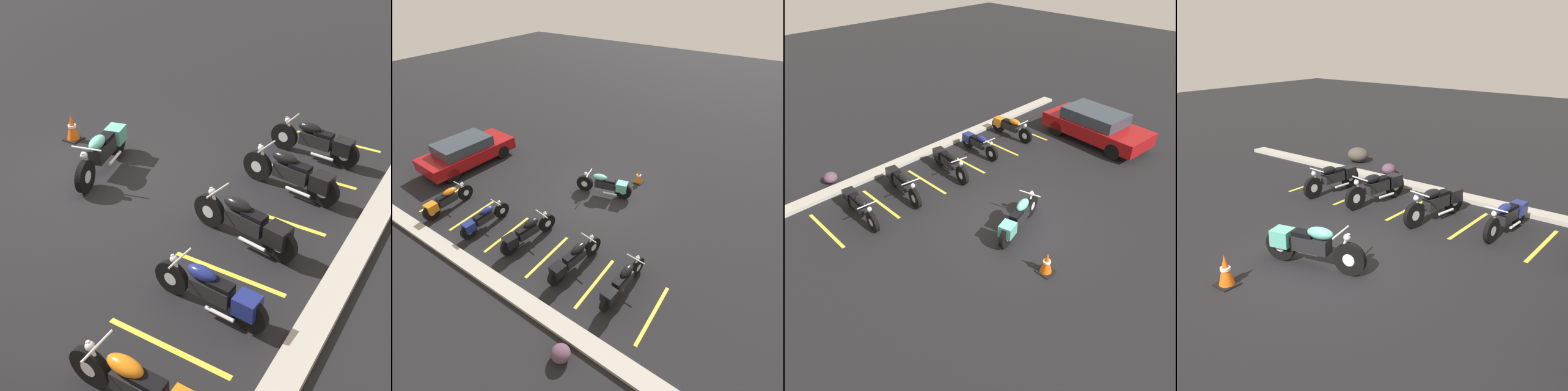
{
  "view_description": "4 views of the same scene",
  "coord_description": "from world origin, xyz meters",
  "views": [
    {
      "loc": [
        7.77,
        6.89,
        6.23
      ],
      "look_at": [
        0.8,
        2.68,
        0.82
      ],
      "focal_mm": 50.0,
      "sensor_mm": 36.0,
      "label": 1
    },
    {
      "loc": [
        -5.3,
        8.67,
        7.58
      ],
      "look_at": [
        -0.31,
        1.33,
        0.98
      ],
      "focal_mm": 28.0,
      "sensor_mm": 36.0,
      "label": 2
    },
    {
      "loc": [
        -6.97,
        -5.54,
        7.29
      ],
      "look_at": [
        -0.65,
        0.79,
        1.03
      ],
      "focal_mm": 35.0,
      "sensor_mm": 36.0,
      "label": 3
    },
    {
      "loc": [
        6.22,
        -6.19,
        4.65
      ],
      "look_at": [
        -0.54,
        2.37,
        0.76
      ],
      "focal_mm": 42.0,
      "sensor_mm": 36.0,
      "label": 4
    }
  ],
  "objects": [
    {
      "name": "stall_line_3",
      "position": [
        1.51,
        3.76,
        0.0
      ],
      "size": [
        0.1,
        2.1,
        0.0
      ],
      "primitive_type": "cube",
      "color": "gold",
      "rests_on": "ground"
    },
    {
      "name": "parked_bike_0",
      "position": [
        -3.02,
        3.63,
        0.45
      ],
      "size": [
        0.61,
        2.16,
        0.85
      ],
      "rotation": [
        0.0,
        0.0,
        -1.66
      ],
      "color": "black",
      "rests_on": "ground"
    },
    {
      "name": "motorcycle_teal_featured",
      "position": [
        -0.16,
        -0.25,
        0.49
      ],
      "size": [
        2.31,
        0.91,
        0.93
      ],
      "rotation": [
        0.0,
        0.0,
        0.25
      ],
      "color": "black",
      "rests_on": "ground"
    },
    {
      "name": "parked_bike_3",
      "position": [
        2.41,
        4.0,
        0.43
      ],
      "size": [
        0.57,
        2.04,
        0.8
      ],
      "rotation": [
        0.0,
        0.0,
        -1.64
      ],
      "color": "black",
      "rests_on": "ground"
    },
    {
      "name": "stall_line_0",
      "position": [
        -4.11,
        3.76,
        0.0
      ],
      "size": [
        0.1,
        2.1,
        0.0
      ],
      "primitive_type": "cube",
      "color": "gold",
      "rests_on": "ground"
    },
    {
      "name": "parked_bike_4",
      "position": [
        4.41,
        4.09,
        0.45
      ],
      "size": [
        0.61,
        2.16,
        0.85
      ],
      "rotation": [
        0.0,
        0.0,
        -1.57
      ],
      "color": "black",
      "rests_on": "ground"
    },
    {
      "name": "traffic_cone",
      "position": [
        -0.85,
        -1.82,
        0.31
      ],
      "size": [
        0.4,
        0.4,
        0.66
      ],
      "color": "black",
      "rests_on": "ground"
    },
    {
      "name": "parked_bike_1",
      "position": [
        -1.38,
        3.72,
        0.47
      ],
      "size": [
        0.72,
        2.23,
        0.88
      ],
      "rotation": [
        0.0,
        0.0,
        -1.72
      ],
      "color": "black",
      "rests_on": "ground"
    },
    {
      "name": "concrete_curb",
      "position": [
        0.0,
        5.45,
        0.06
      ],
      "size": [
        18.0,
        0.5,
        0.12
      ],
      "primitive_type": "cube",
      "color": "#A8A399",
      "rests_on": "ground"
    },
    {
      "name": "stall_line_2",
      "position": [
        -0.36,
        3.76,
        0.0
      ],
      "size": [
        0.1,
        2.1,
        0.0
      ],
      "primitive_type": "cube",
      "color": "gold",
      "rests_on": "ground"
    },
    {
      "name": "stall_line_1",
      "position": [
        -2.23,
        3.76,
        0.0
      ],
      "size": [
        0.1,
        2.1,
        0.0
      ],
      "primitive_type": "cube",
      "color": "gold",
      "rests_on": "ground"
    },
    {
      "name": "parked_bike_2",
      "position": [
        0.62,
        3.67,
        0.47
      ],
      "size": [
        0.75,
        2.22,
        0.88
      ],
      "rotation": [
        0.0,
        0.0,
        -1.74
      ],
      "color": "black",
      "rests_on": "ground"
    },
    {
      "name": "stall_line_4",
      "position": [
        3.38,
        3.76,
        0.0
      ],
      "size": [
        0.1,
        2.1,
        0.0
      ],
      "primitive_type": "cube",
      "color": "gold",
      "rests_on": "ground"
    },
    {
      "name": "ground",
      "position": [
        0.0,
        0.0,
        0.0
      ],
      "size": [
        60.0,
        60.0,
        0.0
      ],
      "primitive_type": "plane",
      "color": "black"
    }
  ]
}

